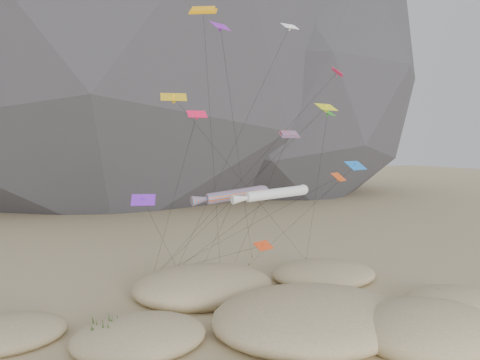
{
  "coord_description": "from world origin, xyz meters",
  "views": [
    {
      "loc": [
        -17.68,
        -31.07,
        15.75
      ],
      "look_at": [
        0.8,
        12.0,
        12.24
      ],
      "focal_mm": 35.0,
      "sensor_mm": 36.0,
      "label": 1
    }
  ],
  "objects": [
    {
      "name": "ground",
      "position": [
        0.0,
        0.0,
        0.0
      ],
      "size": [
        500.0,
        500.0,
        0.0
      ],
      "primitive_type": "plane",
      "color": "#CCB789",
      "rests_on": "ground"
    },
    {
      "name": "dunes",
      "position": [
        -0.9,
        3.08,
        0.77
      ],
      "size": [
        49.88,
        35.95,
        4.11
      ],
      "color": "#CCB789",
      "rests_on": "ground"
    },
    {
      "name": "dune_grass",
      "position": [
        -1.04,
        4.01,
        0.84
      ],
      "size": [
        42.31,
        27.8,
        1.54
      ],
      "color": "black",
      "rests_on": "ground"
    },
    {
      "name": "kite_stakes",
      "position": [
        2.11,
        23.81,
        0.15
      ],
      "size": [
        22.1,
        6.16,
        0.3
      ],
      "color": "#3F2D1E",
      "rests_on": "ground"
    },
    {
      "name": "rainbow_tube_kite",
      "position": [
        0.59,
        13.36,
        10.58
      ],
      "size": [
        8.55,
        11.47,
        11.53
      ],
      "color": "#E95018",
      "rests_on": "ground"
    },
    {
      "name": "white_tube_kite",
      "position": [
        1.22,
        5.64,
        11.41
      ],
      "size": [
        8.68,
        18.15,
        12.17
      ],
      "color": "silver",
      "rests_on": "ground"
    },
    {
      "name": "orange_parafoil",
      "position": [
        -1.9,
        15.2,
        29.08
      ],
      "size": [
        7.04,
        11.05,
        29.94
      ],
      "color": "orange",
      "rests_on": "ground"
    },
    {
      "name": "multi_parafoil",
      "position": [
        6.22,
        11.83,
        16.63
      ],
      "size": [
        2.17,
        14.74,
        17.28
      ],
      "color": "red",
      "rests_on": "ground"
    },
    {
      "name": "delta_kites",
      "position": [
        4.47,
        11.25,
        17.7
      ],
      "size": [
        26.4,
        22.48,
        29.07
      ],
      "color": "blue",
      "rests_on": "ground"
    }
  ]
}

